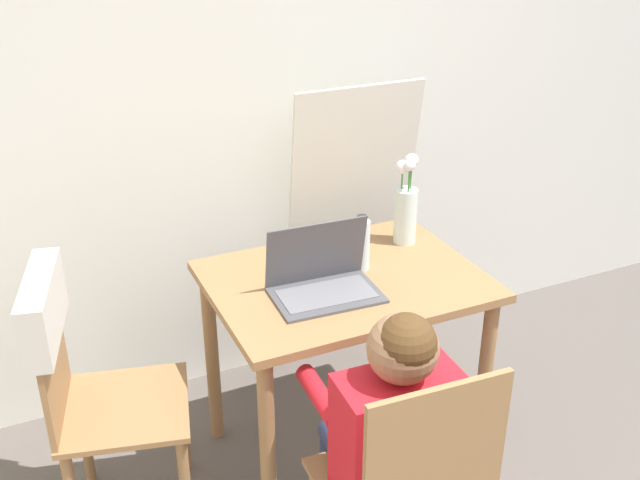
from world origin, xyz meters
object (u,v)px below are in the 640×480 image
(laptop, at_px, (322,277))
(flower_vase, at_px, (406,207))
(water_bottle, at_px, (361,244))
(person_seated, at_px, (390,421))
(chair_spare, at_px, (77,364))

(laptop, relative_size, flower_vase, 1.04)
(flower_vase, xyz_separation_m, water_bottle, (-0.24, -0.12, -0.05))
(flower_vase, relative_size, water_bottle, 1.72)
(person_seated, bearing_deg, laptop, -91.86)
(person_seated, height_order, flower_vase, flower_vase)
(laptop, xyz_separation_m, flower_vase, (0.43, 0.21, 0.09))
(laptop, bearing_deg, chair_spare, 174.39)
(chair_spare, distance_m, person_seated, 0.97)
(laptop, bearing_deg, flower_vase, 28.91)
(person_seated, xyz_separation_m, laptop, (0.04, 0.53, 0.17))
(laptop, relative_size, water_bottle, 1.79)
(chair_spare, height_order, flower_vase, flower_vase)
(flower_vase, bearing_deg, water_bottle, -153.95)
(person_seated, height_order, water_bottle, person_seated)
(chair_spare, distance_m, water_bottle, 0.99)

